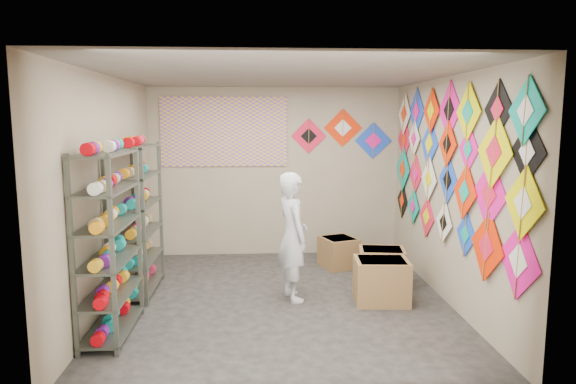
{
  "coord_description": "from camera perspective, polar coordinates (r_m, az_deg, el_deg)",
  "views": [
    {
      "loc": [
        -0.28,
        -5.99,
        2.2
      ],
      "look_at": [
        0.1,
        0.3,
        1.3
      ],
      "focal_mm": 32.0,
      "sensor_mm": 36.0,
      "label": 1
    }
  ],
  "objects": [
    {
      "name": "string_spools",
      "position": [
        6.09,
        -17.66,
        -3.19
      ],
      "size": [
        0.12,
        2.36,
        0.12
      ],
      "color": "#EE2D56",
      "rests_on": "ground"
    },
    {
      "name": "shelf_rack_front",
      "position": [
        5.5,
        -19.27,
        -5.47
      ],
      "size": [
        0.4,
        1.1,
        1.9
      ],
      "primitive_type": "cube",
      "color": "#4C5147",
      "rests_on": "ground"
    },
    {
      "name": "ground",
      "position": [
        6.39,
        -0.75,
        -12.01
      ],
      "size": [
        4.5,
        4.5,
        0.0
      ],
      "primitive_type": "plane",
      "color": "black"
    },
    {
      "name": "room_walls",
      "position": [
        6.03,
        -0.78,
        2.84
      ],
      "size": [
        4.5,
        4.5,
        4.5
      ],
      "color": "tan",
      "rests_on": "ground"
    },
    {
      "name": "shopkeeper",
      "position": [
        6.25,
        0.52,
        -4.95
      ],
      "size": [
        0.77,
        0.68,
        1.57
      ],
      "primitive_type": "imported",
      "rotation": [
        0.0,
        0.0,
        1.85
      ],
      "color": "white",
      "rests_on": "ground"
    },
    {
      "name": "carton_c",
      "position": [
        7.76,
        5.64,
        -6.68
      ],
      "size": [
        0.61,
        0.64,
        0.45
      ],
      "primitive_type": "cube",
      "rotation": [
        0.0,
        0.0,
        0.35
      ],
      "color": "olive",
      "rests_on": "ground"
    },
    {
      "name": "kite_wall_display",
      "position": [
        6.37,
        17.35,
        2.93
      ],
      "size": [
        0.06,
        4.33,
        2.06
      ],
      "color": "#F40F8F",
      "rests_on": "room_walls"
    },
    {
      "name": "shelf_rack_back",
      "position": [
        6.73,
        -16.29,
        -2.91
      ],
      "size": [
        0.4,
        1.1,
        1.9
      ],
      "primitive_type": "cube",
      "color": "#4C5147",
      "rests_on": "ground"
    },
    {
      "name": "carton_a",
      "position": [
        6.38,
        10.32,
        -9.68
      ],
      "size": [
        0.67,
        0.57,
        0.53
      ],
      "primitive_type": "cube",
      "rotation": [
        0.0,
        0.0,
        -0.07
      ],
      "color": "olive",
      "rests_on": "ground"
    },
    {
      "name": "poster",
      "position": [
        8.24,
        -7.12,
        6.67
      ],
      "size": [
        2.0,
        0.01,
        1.1
      ],
      "primitive_type": "cube",
      "color": "#8D51AF",
      "rests_on": "room_walls"
    },
    {
      "name": "carton_b",
      "position": [
        7.04,
        10.36,
        -8.16
      ],
      "size": [
        0.66,
        0.57,
        0.49
      ],
      "primitive_type": "cube",
      "rotation": [
        0.0,
        0.0,
        -0.16
      ],
      "color": "olive",
      "rests_on": "ground"
    },
    {
      "name": "back_wall_kites",
      "position": [
        8.35,
        6.11,
        6.34
      ],
      "size": [
        1.64,
        0.02,
        0.82
      ],
      "color": "red",
      "rests_on": "room_walls"
    }
  ]
}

